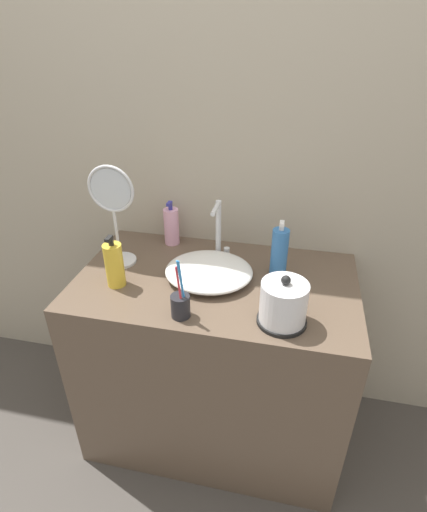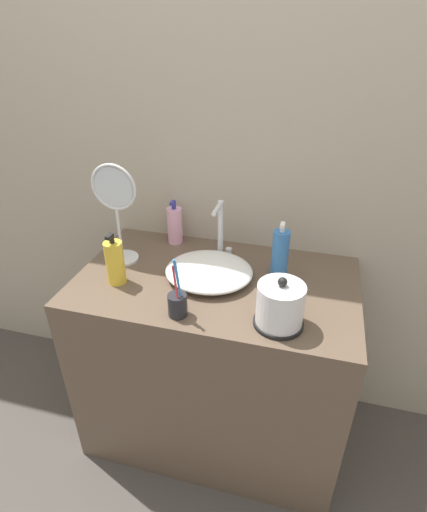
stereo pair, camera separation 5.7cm
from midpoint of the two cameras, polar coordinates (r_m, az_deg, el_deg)
name	(u,v)px [view 1 (the left image)]	position (r m, az deg, el deg)	size (l,w,h in m)	color
ground_plane	(200,485)	(1.87, -3.02, -29.89)	(12.00, 12.00, 0.00)	#47423D
wall_back	(234,123)	(1.57, 1.85, 18.42)	(6.00, 0.04, 2.60)	#ADA38E
vanity_counter	(215,360)	(1.73, -0.71, -14.60)	(1.03, 0.61, 0.81)	brown
sink_basin	(209,271)	(1.47, -1.79, -2.18)	(0.32, 0.29, 0.06)	white
faucet	(219,229)	(1.55, -0.27, 3.91)	(0.06, 0.12, 0.24)	silver
electric_kettle	(283,305)	(1.25, 8.62, -6.96)	(0.16, 0.16, 0.17)	black
toothbrush_cup	(181,305)	(1.28, -6.02, -6.93)	(0.06, 0.06, 0.22)	#232328
lotion_bottle	(114,265)	(1.45, -15.09, -1.22)	(0.07, 0.07, 0.20)	gold
shampoo_bottle	(171,226)	(1.69, -6.99, 4.26)	(0.06, 0.06, 0.19)	#EAA8C6
mouthwash_bottle	(279,253)	(1.46, 8.26, 0.37)	(0.06, 0.06, 0.23)	#3370B7
vanity_mirror	(113,209)	(1.53, -15.15, 6.44)	(0.18, 0.13, 0.39)	silver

